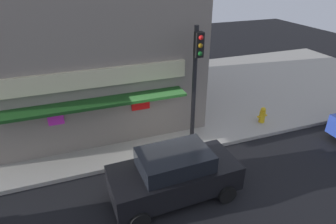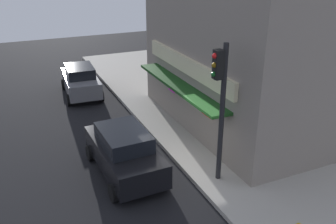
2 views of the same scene
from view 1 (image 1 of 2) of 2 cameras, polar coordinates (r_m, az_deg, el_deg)
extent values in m
plane|color=black|center=(11.99, 0.20, -9.27)|extent=(53.71, 53.71, 0.00)
cube|color=#A39E93|center=(16.67, -6.59, 2.08)|extent=(35.81, 11.39, 0.17)
cube|color=gray|center=(15.24, -17.27, 14.87)|extent=(9.97, 8.57, 7.98)
cube|color=beige|center=(11.27, -14.89, 6.45)|extent=(7.57, 0.16, 0.70)
cube|color=#194719|center=(11.28, -14.15, 1.68)|extent=(7.18, 0.90, 0.12)
cube|color=#E533CC|center=(11.87, -21.48, -1.34)|extent=(0.59, 0.08, 0.47)
cube|color=red|center=(12.12, -5.48, 1.34)|extent=(0.78, 0.08, 0.38)
cylinder|color=black|center=(11.88, 5.21, 5.00)|extent=(0.18, 0.18, 4.97)
cube|color=black|center=(11.10, 6.17, 13.20)|extent=(0.32, 0.28, 0.95)
sphere|color=red|center=(10.90, 6.60, 14.54)|extent=(0.18, 0.18, 0.18)
sphere|color=brown|center=(10.97, 6.51, 13.02)|extent=(0.18, 0.18, 0.18)
sphere|color=#0F4C19|center=(11.04, 6.43, 11.51)|extent=(0.18, 0.18, 0.18)
cylinder|color=gold|center=(14.85, 18.26, -0.86)|extent=(0.30, 0.30, 0.60)
sphere|color=gold|center=(14.69, 18.47, 0.45)|extent=(0.25, 0.25, 0.25)
cylinder|color=gold|center=(14.72, 17.63, -0.89)|extent=(0.12, 0.10, 0.10)
cylinder|color=gold|center=(14.96, 18.91, -0.63)|extent=(0.12, 0.10, 0.10)
cylinder|color=#2D2D2D|center=(13.27, -6.75, -2.30)|extent=(0.59, 0.59, 0.91)
cylinder|color=brown|center=(13.83, 1.26, -0.93)|extent=(0.19, 0.19, 0.85)
cylinder|color=brown|center=(13.66, 1.79, -1.33)|extent=(0.19, 0.19, 0.85)
cube|color=#334C8C|center=(13.41, 1.56, 1.66)|extent=(0.47, 0.32, 0.63)
sphere|color=tan|center=(13.22, 1.59, 3.44)|extent=(0.22, 0.22, 0.22)
cylinder|color=#334C8C|center=(13.31, 0.70, 1.31)|extent=(0.12, 0.12, 0.57)
cylinder|color=#334C8C|center=(13.54, 2.41, 1.76)|extent=(0.12, 0.12, 0.57)
cylinder|color=black|center=(15.52, 30.48, -2.88)|extent=(0.64, 0.23, 0.64)
cube|color=black|center=(9.87, 1.27, -12.93)|extent=(4.36, 2.02, 0.90)
cube|color=black|center=(9.41, 1.32, -9.51)|extent=(2.37, 1.65, 0.58)
cylinder|color=black|center=(11.34, 6.48, -9.90)|extent=(0.65, 0.24, 0.64)
cylinder|color=black|center=(10.13, 11.61, -15.75)|extent=(0.65, 0.24, 0.64)
cylinder|color=black|center=(10.51, -8.64, -13.57)|extent=(0.65, 0.24, 0.64)
cylinder|color=black|center=(9.19, -5.57, -20.81)|extent=(0.65, 0.24, 0.64)
camera|label=2|loc=(14.83, 59.79, 16.74)|focal=39.17mm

